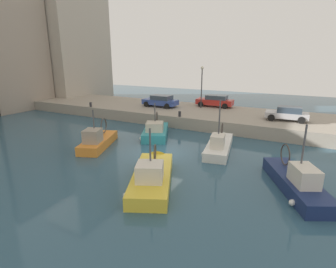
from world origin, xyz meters
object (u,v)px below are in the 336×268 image
Objects in this scene: parked_car_silver at (287,113)px; mooring_bollard_north at (91,105)px; fishing_boat_teal at (156,134)px; fishing_boat_orange at (100,144)px; parked_car_blue at (161,101)px; fishing_boat_yellow at (153,179)px; quay_streetlamp at (202,80)px; fishing_boat_navy at (292,185)px; fishing_boat_white at (219,148)px; parked_car_red at (215,101)px; mooring_bollard_mid at (180,114)px.

parked_car_silver is 22.06m from mooring_bollard_north.
fishing_boat_teal reaches higher than parked_car_silver.
fishing_boat_teal is 0.99× the size of fishing_boat_orange.
fishing_boat_teal is at bearing 122.25° from parked_car_silver.
parked_car_blue is 8.55m from mooring_bollard_north.
quay_streetlamp reaches higher than fishing_boat_yellow.
fishing_boat_navy reaches higher than fishing_boat_yellow.
fishing_boat_yellow is 7.51m from fishing_boat_white.
quay_streetlamp reaches higher than mooring_bollard_north.
fishing_boat_white is (7.29, -1.80, -0.00)m from fishing_boat_yellow.
fishing_boat_white is 8.93m from parked_car_silver.
fishing_boat_orange is 17.55m from parked_car_silver.
parked_car_red is 15.18m from mooring_bollard_north.
fishing_boat_white is 18.23m from mooring_bollard_north.
parked_car_red is 0.92× the size of quay_streetlamp.
fishing_boat_yellow is 1.65× the size of parked_car_blue.
fishing_boat_yellow is 8.10m from fishing_boat_orange.
fishing_boat_navy is at bearing -128.42° from mooring_bollard_mid.
fishing_boat_teal is 10.72× the size of mooring_bollard_north.
fishing_boat_orange is at bearing 165.46° from quay_streetlamp.
fishing_boat_yellow is at bearing 166.13° from fishing_boat_white.
mooring_bollard_north is 13.73m from quay_streetlamp.
parked_car_blue is at bearing -61.87° from mooring_bollard_north.
fishing_boat_orange is 1.53× the size of parked_car_silver.
fishing_boat_white is at bearing -160.13° from parked_car_red.
quay_streetlamp is at bearing 37.20° from fishing_boat_navy.
fishing_boat_teal reaches higher than parked_car_blue.
fishing_boat_white is at bearing -104.34° from mooring_bollard_north.
fishing_boat_navy is 7.06m from fishing_boat_white.
fishing_boat_orange is (3.61, 7.25, 0.04)m from fishing_boat_yellow.
parked_car_silver is (12.04, 1.35, 1.74)m from fishing_boat_navy.
fishing_boat_navy is 12.24m from parked_car_silver.
fishing_boat_white is at bearing -128.73° from mooring_bollard_mid.
fishing_boat_teal is at bearing 167.61° from mooring_bollard_mid.
quay_streetlamp is at bearing -5.78° from fishing_boat_teal.
mooring_bollard_mid is at bearing -12.39° from fishing_boat_teal.
parked_car_red is at bearing -17.75° from fishing_boat_orange.
parked_car_red is (18.84, 2.37, 1.81)m from fishing_boat_yellow.
parked_car_silver is 9.23m from parked_car_red.
mooring_bollard_north is at bearing 98.28° from parked_car_silver.
mooring_bollard_mid is at bearing 51.27° from fishing_boat_white.
parked_car_silver is at bearing -114.77° from parked_car_red.
fishing_boat_yellow reaches higher than mooring_bollard_mid.
fishing_boat_navy is 1.13× the size of fishing_boat_orange.
fishing_boat_yellow is at bearing -168.16° from quay_streetlamp.
mooring_bollard_north is at bearing 69.07° from fishing_boat_navy.
parked_car_silver is at bearing -81.72° from mooring_bollard_north.
quay_streetlamp reaches higher than parked_car_red.
fishing_boat_white reaches higher than parked_car_red.
mooring_bollard_mid is at bearing 178.42° from quay_streetlamp.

